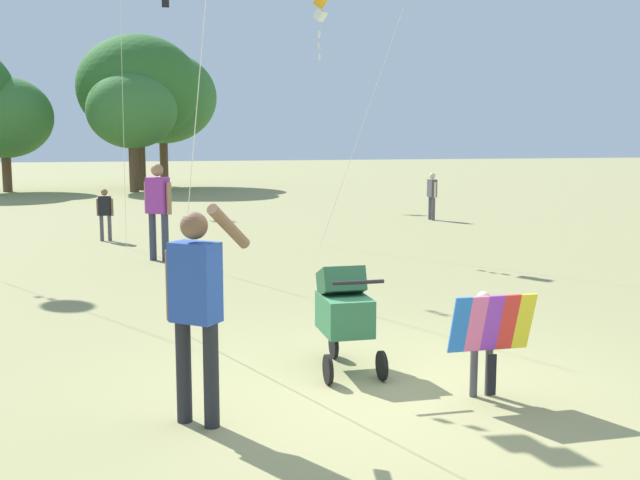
{
  "coord_description": "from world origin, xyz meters",
  "views": [
    {
      "loc": [
        -2.04,
        -6.25,
        2.29
      ],
      "look_at": [
        -0.43,
        0.75,
        1.3
      ],
      "focal_mm": 43.3,
      "sensor_mm": 36.0,
      "label": 1
    }
  ],
  "objects_px": {
    "person_red_shirt": "(105,210)",
    "person_sitting_far": "(158,204)",
    "stroller": "(344,309)",
    "person_kid_running": "(432,192)",
    "child_with_butterfly_kite": "(485,332)",
    "person_adult_flyer": "(196,298)",
    "kite_blue_high": "(321,12)"
  },
  "relations": [
    {
      "from": "person_red_shirt",
      "to": "person_kid_running",
      "type": "bearing_deg",
      "value": 15.21
    },
    {
      "from": "stroller",
      "to": "child_with_butterfly_kite",
      "type": "bearing_deg",
      "value": -47.36
    },
    {
      "from": "child_with_butterfly_kite",
      "to": "person_sitting_far",
      "type": "relative_size",
      "value": 0.54
    },
    {
      "from": "person_sitting_far",
      "to": "person_red_shirt",
      "type": "bearing_deg",
      "value": 109.97
    },
    {
      "from": "stroller",
      "to": "person_kid_running",
      "type": "bearing_deg",
      "value": 65.21
    },
    {
      "from": "child_with_butterfly_kite",
      "to": "person_adult_flyer",
      "type": "height_order",
      "value": "person_adult_flyer"
    },
    {
      "from": "person_adult_flyer",
      "to": "person_kid_running",
      "type": "distance_m",
      "value": 15.18
    },
    {
      "from": "person_red_shirt",
      "to": "person_kid_running",
      "type": "distance_m",
      "value": 8.63
    },
    {
      "from": "person_red_shirt",
      "to": "person_sitting_far",
      "type": "relative_size",
      "value": 0.64
    },
    {
      "from": "child_with_butterfly_kite",
      "to": "stroller",
      "type": "xyz_separation_m",
      "value": [
        -0.98,
        1.07,
        0.02
      ]
    },
    {
      "from": "person_red_shirt",
      "to": "person_sitting_far",
      "type": "xyz_separation_m",
      "value": [
        1.06,
        -2.92,
        0.38
      ]
    },
    {
      "from": "stroller",
      "to": "person_red_shirt",
      "type": "bearing_deg",
      "value": 104.93
    },
    {
      "from": "person_sitting_far",
      "to": "person_kid_running",
      "type": "height_order",
      "value": "person_sitting_far"
    },
    {
      "from": "kite_blue_high",
      "to": "child_with_butterfly_kite",
      "type": "bearing_deg",
      "value": -94.29
    },
    {
      "from": "person_adult_flyer",
      "to": "person_sitting_far",
      "type": "distance_m",
      "value": 8.2
    },
    {
      "from": "person_adult_flyer",
      "to": "kite_blue_high",
      "type": "distance_m",
      "value": 10.48
    },
    {
      "from": "stroller",
      "to": "person_red_shirt",
      "type": "relative_size",
      "value": 0.96
    },
    {
      "from": "stroller",
      "to": "person_kid_running",
      "type": "xyz_separation_m",
      "value": [
        5.66,
        12.26,
        0.14
      ]
    },
    {
      "from": "person_sitting_far",
      "to": "person_adult_flyer",
      "type": "bearing_deg",
      "value": -89.2
    },
    {
      "from": "kite_blue_high",
      "to": "person_sitting_far",
      "type": "xyz_separation_m",
      "value": [
        -3.28,
        -1.11,
        -3.63
      ]
    },
    {
      "from": "stroller",
      "to": "person_sitting_far",
      "type": "relative_size",
      "value": 0.61
    },
    {
      "from": "child_with_butterfly_kite",
      "to": "stroller",
      "type": "bearing_deg",
      "value": 132.64
    },
    {
      "from": "person_adult_flyer",
      "to": "person_sitting_far",
      "type": "bearing_deg",
      "value": 90.8
    },
    {
      "from": "child_with_butterfly_kite",
      "to": "person_red_shirt",
      "type": "bearing_deg",
      "value": 108.25
    },
    {
      "from": "person_adult_flyer",
      "to": "stroller",
      "type": "bearing_deg",
      "value": 37.05
    },
    {
      "from": "child_with_butterfly_kite",
      "to": "person_kid_running",
      "type": "relative_size",
      "value": 0.76
    },
    {
      "from": "person_red_shirt",
      "to": "person_sitting_far",
      "type": "distance_m",
      "value": 3.13
    },
    {
      "from": "child_with_butterfly_kite",
      "to": "kite_blue_high",
      "type": "bearing_deg",
      "value": 85.71
    },
    {
      "from": "person_sitting_far",
      "to": "person_kid_running",
      "type": "bearing_deg",
      "value": 35.51
    },
    {
      "from": "child_with_butterfly_kite",
      "to": "person_kid_running",
      "type": "bearing_deg",
      "value": 70.65
    },
    {
      "from": "person_red_shirt",
      "to": "person_adult_flyer",
      "type": "bearing_deg",
      "value": -83.96
    },
    {
      "from": "stroller",
      "to": "person_kid_running",
      "type": "relative_size",
      "value": 0.86
    }
  ]
}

